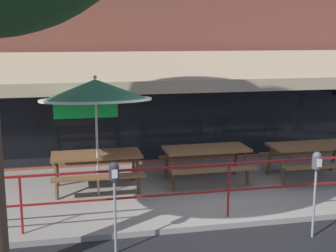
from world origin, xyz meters
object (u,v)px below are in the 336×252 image
(picnic_table_right, at_px, (310,152))
(patio_umbrella_left, at_px, (95,91))
(parking_meter_far, at_px, (316,169))
(picnic_table_centre, at_px, (206,155))
(parking_meter_near, at_px, (114,180))
(picnic_table_left, at_px, (97,161))

(picnic_table_right, height_order, patio_umbrella_left, patio_umbrella_left)
(parking_meter_far, bearing_deg, picnic_table_centre, 108.57)
(patio_umbrella_left, bearing_deg, parking_meter_near, -87.82)
(picnic_table_left, height_order, patio_umbrella_left, patio_umbrella_left)
(picnic_table_right, bearing_deg, patio_umbrella_left, -178.35)
(parking_meter_near, xyz_separation_m, parking_meter_far, (3.18, -0.10, 0.00))
(picnic_table_centre, height_order, parking_meter_far, parking_meter_far)
(picnic_table_left, bearing_deg, parking_meter_near, -88.08)
(patio_umbrella_left, xyz_separation_m, parking_meter_far, (3.27, -2.50, -1.03))
(patio_umbrella_left, bearing_deg, picnic_table_left, 90.00)
(picnic_table_centre, bearing_deg, parking_meter_far, -71.43)
(picnic_table_centre, relative_size, parking_meter_far, 1.27)
(picnic_table_left, xyz_separation_m, patio_umbrella_left, (-0.00, -0.32, 1.47))
(parking_meter_near, relative_size, parking_meter_far, 1.00)
(picnic_table_centre, relative_size, parking_meter_near, 1.27)
(picnic_table_right, relative_size, parking_meter_far, 1.27)
(picnic_table_centre, xyz_separation_m, parking_meter_near, (-2.23, -2.74, 0.44))
(picnic_table_centre, distance_m, parking_meter_far, 3.02)
(picnic_table_right, distance_m, parking_meter_near, 5.23)
(picnic_table_centre, xyz_separation_m, picnic_table_right, (2.32, -0.20, 0.00))
(picnic_table_left, height_order, parking_meter_far, parking_meter_far)
(picnic_table_left, bearing_deg, picnic_table_right, -2.30)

